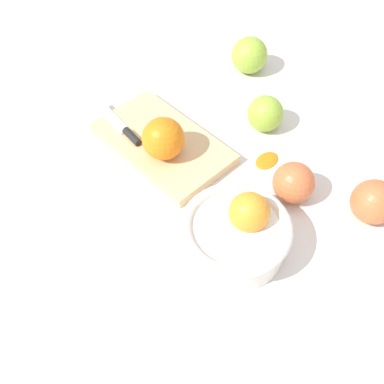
# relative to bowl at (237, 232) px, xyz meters

# --- Properties ---
(ground_plane) EXTENTS (2.40, 2.40, 0.00)m
(ground_plane) POSITION_rel_bowl_xyz_m (0.10, -0.11, -0.04)
(ground_plane) COLOR silver
(bowl) EXTENTS (0.17, 0.17, 0.10)m
(bowl) POSITION_rel_bowl_xyz_m (0.00, 0.00, 0.00)
(bowl) COLOR white
(bowl) RESTS_ON ground_plane
(cutting_board) EXTENTS (0.28, 0.19, 0.02)m
(cutting_board) POSITION_rel_bowl_xyz_m (0.25, -0.02, -0.03)
(cutting_board) COLOR #DBB77F
(cutting_board) RESTS_ON ground_plane
(orange_on_board) EXTENTS (0.08, 0.08, 0.08)m
(orange_on_board) POSITION_rel_bowl_xyz_m (0.22, -0.01, 0.02)
(orange_on_board) COLOR orange
(orange_on_board) RESTS_ON cutting_board
(knife) EXTENTS (0.16, 0.03, 0.01)m
(knife) POSITION_rel_bowl_xyz_m (0.32, 0.03, -0.02)
(knife) COLOR silver
(knife) RESTS_ON cutting_board
(apple_front_left) EXTENTS (0.07, 0.07, 0.07)m
(apple_front_left) POSITION_rel_bowl_xyz_m (-0.08, -0.22, -0.00)
(apple_front_left) COLOR #CC6638
(apple_front_left) RESTS_ON ground_plane
(apple_front_right) EXTENTS (0.07, 0.07, 0.07)m
(apple_front_right) POSITION_rel_bowl_xyz_m (0.19, -0.21, -0.00)
(apple_front_right) COLOR #8EB738
(apple_front_right) RESTS_ON ground_plane
(apple_front_right_2) EXTENTS (0.08, 0.08, 0.08)m
(apple_front_right_2) POSITION_rel_bowl_xyz_m (0.35, -0.30, -0.00)
(apple_front_right_2) COLOR #8EB738
(apple_front_right_2) RESTS_ON ground_plane
(apple_front_left_2) EXTENTS (0.07, 0.07, 0.07)m
(apple_front_left_2) POSITION_rel_bowl_xyz_m (0.03, -0.14, -0.00)
(apple_front_left_2) COLOR #CC6638
(apple_front_left_2) RESTS_ON ground_plane
(citrus_peel) EXTENTS (0.05, 0.06, 0.01)m
(citrus_peel) POSITION_rel_bowl_xyz_m (0.11, -0.16, -0.04)
(citrus_peel) COLOR orange
(citrus_peel) RESTS_ON ground_plane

